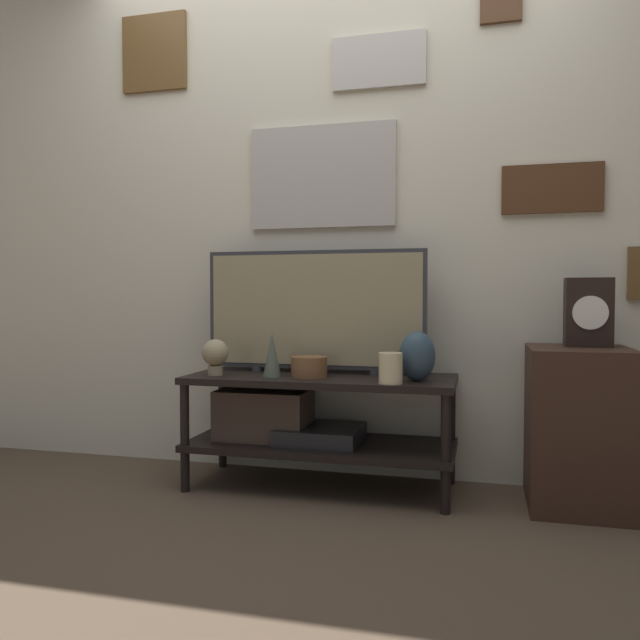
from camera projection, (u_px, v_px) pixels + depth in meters
name	position (u px, v px, depth m)	size (l,w,h in m)	color
ground_plane	(303.00, 507.00, 2.52)	(12.00, 12.00, 0.00)	#4C3D2D
wall_back	(336.00, 192.00, 3.01)	(6.40, 0.08, 2.70)	beige
media_console	(301.00, 416.00, 2.80)	(1.18, 0.47, 0.50)	black
television	(314.00, 310.00, 2.87)	(1.03, 0.05, 0.56)	#333338
vase_urn_stoneware	(417.00, 356.00, 2.58)	(0.15, 0.12, 0.21)	#2D4251
vase_slim_bronze	(272.00, 355.00, 2.72)	(0.08, 0.08, 0.19)	#4C5647
vase_wide_bowl	(309.00, 367.00, 2.72)	(0.16, 0.16, 0.09)	brown
candle_jar	(391.00, 368.00, 2.51)	(0.10, 0.10, 0.12)	beige
decorative_bust	(215.00, 354.00, 2.78)	(0.12, 0.12, 0.16)	tan
side_table	(578.00, 427.00, 2.52)	(0.39, 0.44, 0.65)	#382319
mantel_clock	(588.00, 312.00, 2.54)	(0.18, 0.11, 0.28)	black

